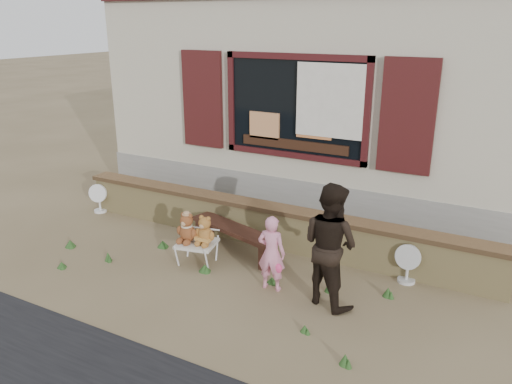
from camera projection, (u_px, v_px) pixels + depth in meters
The scene contains 12 objects.
ground at pixel (236, 270), 7.15m from camera, with size 80.00×80.00×0.00m, color brown.
shopfront at pixel (345, 92), 10.24m from camera, with size 8.04×5.13×4.00m.
brick_wall at pixel (268, 224), 7.87m from camera, with size 7.10×0.36×0.67m.
bench at pixel (234, 234), 7.60m from camera, with size 1.64×0.79×0.41m.
folding_chair at pixel (197, 244), 7.26m from camera, with size 0.63×0.58×0.33m.
teddy_bear_left at pixel (187, 227), 7.21m from camera, with size 0.33×0.29×0.45m, color brown, non-canonical shape.
teddy_bear_right at pixel (205, 229), 7.14m from camera, with size 0.32×0.28×0.44m, color brown, non-canonical shape.
child at pixel (271, 253), 6.49m from camera, with size 0.38×0.25×1.03m, color pink.
adult at pixel (330, 245), 6.09m from camera, with size 0.77×0.60×1.58m, color black.
fan_left at pixel (99, 198), 9.23m from camera, with size 0.35×0.23×0.55m.
fan_right at pixel (408, 263), 6.73m from camera, with size 0.36×0.24×0.56m.
grass_tufts at pixel (204, 272), 6.98m from camera, with size 4.95×1.69×0.16m.
Camera 1 is at (3.26, -5.51, 3.38)m, focal length 35.00 mm.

